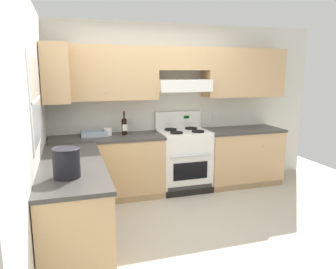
# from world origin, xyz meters

# --- Properties ---
(ground_plane) EXTENTS (7.04, 7.04, 0.00)m
(ground_plane) POSITION_xyz_m (0.00, 0.00, 0.00)
(ground_plane) COLOR #B2AA99
(wall_back) EXTENTS (4.68, 0.57, 2.55)m
(wall_back) POSITION_xyz_m (0.41, 1.53, 1.48)
(wall_back) COLOR silver
(wall_back) RESTS_ON ground_plane
(wall_left) EXTENTS (0.47, 4.00, 2.55)m
(wall_left) POSITION_xyz_m (-1.59, 0.23, 1.34)
(wall_left) COLOR silver
(wall_left) RESTS_ON ground_plane
(counter_back_run) EXTENTS (3.60, 0.65, 0.91)m
(counter_back_run) POSITION_xyz_m (0.22, 1.24, 0.45)
(counter_back_run) COLOR tan
(counter_back_run) RESTS_ON ground_plane
(counter_left_run) EXTENTS (0.63, 1.91, 0.91)m
(counter_left_run) POSITION_xyz_m (-1.24, -0.00, 0.45)
(counter_left_run) COLOR tan
(counter_left_run) RESTS_ON ground_plane
(stove) EXTENTS (0.76, 0.62, 1.20)m
(stove) POSITION_xyz_m (0.43, 1.25, 0.48)
(stove) COLOR white
(stove) RESTS_ON ground_plane
(wine_bottle) EXTENTS (0.08, 0.08, 0.35)m
(wine_bottle) POSITION_xyz_m (-0.48, 1.34, 1.05)
(wine_bottle) COLOR black
(wine_bottle) RESTS_ON counter_back_run
(bowl) EXTENTS (0.37, 0.27, 0.08)m
(bowl) POSITION_xyz_m (-0.91, 1.36, 0.93)
(bowl) COLOR #9EADB7
(bowl) RESTS_ON counter_back_run
(bucket) EXTENTS (0.25, 0.25, 0.26)m
(bucket) POSITION_xyz_m (-1.29, -0.48, 1.05)
(bucket) COLOR black
(bucket) RESTS_ON counter_left_run
(paper_towel_roll) EXTENTS (0.12, 0.12, 0.11)m
(paper_towel_roll) POSITION_xyz_m (-0.72, 1.34, 0.96)
(paper_towel_roll) COLOR white
(paper_towel_roll) RESTS_ON counter_back_run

